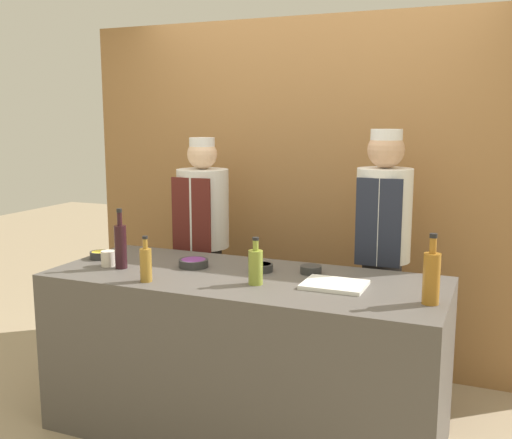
{
  "coord_description": "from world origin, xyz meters",
  "views": [
    {
      "loc": [
        1.26,
        -2.84,
        1.74
      ],
      "look_at": [
        0.0,
        0.17,
        1.18
      ],
      "focal_mm": 42.0,
      "sensor_mm": 36.0,
      "label": 1
    }
  ],
  "objects_px": {
    "bottle_vinegar": "(146,264)",
    "chef_left": "(203,247)",
    "bottle_wine": "(121,245)",
    "cutting_board": "(335,285)",
    "sauce_bowl_yellow": "(100,255)",
    "bottle_amber": "(431,277)",
    "sauce_bowl_green": "(311,269)",
    "cup_cream": "(108,258)",
    "sauce_bowl_brown": "(261,267)",
    "sauce_bowl_purple": "(194,263)",
    "chef_right": "(382,255)",
    "bottle_oil": "(256,266)"
  },
  "relations": [
    {
      "from": "sauce_bowl_brown",
      "to": "bottle_wine",
      "type": "relative_size",
      "value": 0.38
    },
    {
      "from": "sauce_bowl_purple",
      "to": "cup_cream",
      "type": "distance_m",
      "value": 0.49
    },
    {
      "from": "bottle_wine",
      "to": "sauce_bowl_green",
      "type": "bearing_deg",
      "value": 16.52
    },
    {
      "from": "sauce_bowl_purple",
      "to": "bottle_wine",
      "type": "distance_m",
      "value": 0.42
    },
    {
      "from": "sauce_bowl_green",
      "to": "bottle_vinegar",
      "type": "height_order",
      "value": "bottle_vinegar"
    },
    {
      "from": "sauce_bowl_brown",
      "to": "sauce_bowl_purple",
      "type": "bearing_deg",
      "value": -171.2
    },
    {
      "from": "bottle_amber",
      "to": "chef_right",
      "type": "relative_size",
      "value": 0.2
    },
    {
      "from": "sauce_bowl_brown",
      "to": "sauce_bowl_yellow",
      "type": "bearing_deg",
      "value": -174.12
    },
    {
      "from": "bottle_oil",
      "to": "chef_right",
      "type": "bearing_deg",
      "value": 59.13
    },
    {
      "from": "sauce_bowl_purple",
      "to": "sauce_bowl_brown",
      "type": "bearing_deg",
      "value": 8.8
    },
    {
      "from": "sauce_bowl_purple",
      "to": "bottle_oil",
      "type": "distance_m",
      "value": 0.51
    },
    {
      "from": "sauce_bowl_brown",
      "to": "cutting_board",
      "type": "xyz_separation_m",
      "value": [
        0.45,
        -0.14,
        -0.01
      ]
    },
    {
      "from": "cutting_board",
      "to": "cup_cream",
      "type": "bearing_deg",
      "value": -176.18
    },
    {
      "from": "sauce_bowl_green",
      "to": "bottle_oil",
      "type": "relative_size",
      "value": 0.48
    },
    {
      "from": "sauce_bowl_brown",
      "to": "sauce_bowl_purple",
      "type": "xyz_separation_m",
      "value": [
        -0.39,
        -0.06,
        0.0
      ]
    },
    {
      "from": "sauce_bowl_green",
      "to": "bottle_amber",
      "type": "bearing_deg",
      "value": -24.72
    },
    {
      "from": "bottle_vinegar",
      "to": "chef_left",
      "type": "height_order",
      "value": "chef_left"
    },
    {
      "from": "sauce_bowl_purple",
      "to": "bottle_oil",
      "type": "height_order",
      "value": "bottle_oil"
    },
    {
      "from": "bottle_vinegar",
      "to": "chef_left",
      "type": "xyz_separation_m",
      "value": [
        -0.18,
        0.98,
        -0.12
      ]
    },
    {
      "from": "bottle_oil",
      "to": "bottle_amber",
      "type": "height_order",
      "value": "bottle_amber"
    },
    {
      "from": "bottle_vinegar",
      "to": "chef_right",
      "type": "bearing_deg",
      "value": 43.67
    },
    {
      "from": "sauce_bowl_green",
      "to": "cup_cream",
      "type": "height_order",
      "value": "cup_cream"
    },
    {
      "from": "cutting_board",
      "to": "sauce_bowl_purple",
      "type": "bearing_deg",
      "value": 174.56
    },
    {
      "from": "sauce_bowl_yellow",
      "to": "bottle_amber",
      "type": "distance_m",
      "value": 1.94
    },
    {
      "from": "bottle_vinegar",
      "to": "cup_cream",
      "type": "relative_size",
      "value": 2.74
    },
    {
      "from": "bottle_oil",
      "to": "chef_left",
      "type": "relative_size",
      "value": 0.15
    },
    {
      "from": "sauce_bowl_purple",
      "to": "bottle_amber",
      "type": "height_order",
      "value": "bottle_amber"
    },
    {
      "from": "sauce_bowl_green",
      "to": "bottle_wine",
      "type": "relative_size",
      "value": 0.34
    },
    {
      "from": "sauce_bowl_yellow",
      "to": "bottle_amber",
      "type": "bearing_deg",
      "value": -4.19
    },
    {
      "from": "sauce_bowl_green",
      "to": "cup_cream",
      "type": "xyz_separation_m",
      "value": [
        -1.12,
        -0.29,
        0.02
      ]
    },
    {
      "from": "bottle_amber",
      "to": "bottle_wine",
      "type": "height_order",
      "value": "bottle_wine"
    },
    {
      "from": "chef_right",
      "to": "cutting_board",
      "type": "bearing_deg",
      "value": -98.35
    },
    {
      "from": "bottle_amber",
      "to": "cup_cream",
      "type": "height_order",
      "value": "bottle_amber"
    },
    {
      "from": "bottle_vinegar",
      "to": "chef_right",
      "type": "height_order",
      "value": "chef_right"
    },
    {
      "from": "sauce_bowl_green",
      "to": "sauce_bowl_brown",
      "type": "bearing_deg",
      "value": -167.13
    },
    {
      "from": "sauce_bowl_purple",
      "to": "cup_cream",
      "type": "xyz_separation_m",
      "value": [
        -0.46,
        -0.17,
        0.02
      ]
    },
    {
      "from": "bottle_wine",
      "to": "chef_right",
      "type": "height_order",
      "value": "chef_right"
    },
    {
      "from": "bottle_oil",
      "to": "chef_right",
      "type": "relative_size",
      "value": 0.15
    },
    {
      "from": "cup_cream",
      "to": "chef_left",
      "type": "xyz_separation_m",
      "value": [
        0.2,
        0.79,
        -0.07
      ]
    },
    {
      "from": "sauce_bowl_yellow",
      "to": "chef_left",
      "type": "xyz_separation_m",
      "value": [
        0.35,
        0.66,
        -0.05
      ]
    },
    {
      "from": "sauce_bowl_brown",
      "to": "cutting_board",
      "type": "height_order",
      "value": "sauce_bowl_brown"
    },
    {
      "from": "sauce_bowl_green",
      "to": "cup_cream",
      "type": "relative_size",
      "value": 1.33
    },
    {
      "from": "sauce_bowl_yellow",
      "to": "cup_cream",
      "type": "bearing_deg",
      "value": -39.12
    },
    {
      "from": "cup_cream",
      "to": "cutting_board",
      "type": "bearing_deg",
      "value": 3.82
    },
    {
      "from": "bottle_amber",
      "to": "bottle_vinegar",
      "type": "bearing_deg",
      "value": -172.78
    },
    {
      "from": "sauce_bowl_brown",
      "to": "bottle_wine",
      "type": "distance_m",
      "value": 0.8
    },
    {
      "from": "bottle_wine",
      "to": "cup_cream",
      "type": "relative_size",
      "value": 3.88
    },
    {
      "from": "bottle_wine",
      "to": "cutting_board",
      "type": "bearing_deg",
      "value": 4.76
    },
    {
      "from": "cutting_board",
      "to": "bottle_amber",
      "type": "height_order",
      "value": "bottle_amber"
    },
    {
      "from": "sauce_bowl_brown",
      "to": "chef_left",
      "type": "bearing_deg",
      "value": 139.49
    }
  ]
}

